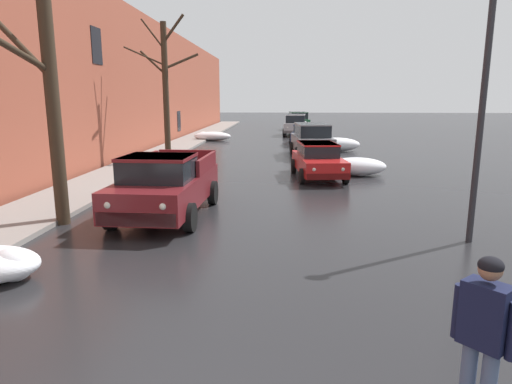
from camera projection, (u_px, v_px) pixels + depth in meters
The scene contains 15 objects.
left_sidewalk_slab at pixel (134, 166), 21.14m from camera, with size 2.40×80.00×0.13m, color gray.
brick_townhouse_facade at pixel (92, 78), 20.40m from camera, with size 0.63×80.00×8.16m.
snow_bank_along_left_kerb at pixel (355, 167), 18.92m from camera, with size 2.49×1.34×0.75m.
snow_bank_mid_block_left at pixel (211, 136), 34.42m from camera, with size 2.81×1.20×0.68m.
snow_bank_near_corner_right at pixel (334, 145), 27.52m from camera, with size 2.94×1.27×0.84m.
bare_tree_second_along_sidewalk at pixel (49, 82), 10.96m from camera, with size 1.83×3.60×7.03m.
bare_tree_mid_block at pixel (166, 88), 21.72m from camera, with size 3.36×1.42×7.03m.
pickup_truck_maroon_approaching_near_lane at pixel (165, 185), 12.22m from camera, with size 2.34×5.03×1.76m.
sedan_red_parked_kerbside_close at pixel (318, 159), 18.30m from camera, with size 2.15×4.41×1.42m.
suv_grey_parked_kerbside_mid at pixel (312, 139), 24.93m from camera, with size 2.37×4.54×1.82m.
sedan_darkblue_parked_far_down_block at pixel (305, 134), 31.45m from camera, with size 2.19×4.44×1.42m.
suv_silver_queued_behind_truck at pixel (296, 124), 38.99m from camera, with size 2.25×4.52×1.82m.
suv_green_at_far_intersection at pixel (298, 120), 45.75m from camera, with size 2.38×4.42×1.82m.
pedestrian_with_coffee at pixel (484, 329), 4.30m from camera, with size 0.55×0.54×1.76m.
street_lamp_post at pixel (483, 103), 9.60m from camera, with size 0.44×0.24×5.49m.
Camera 1 is at (0.91, -2.57, 3.20)m, focal length 31.58 mm.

